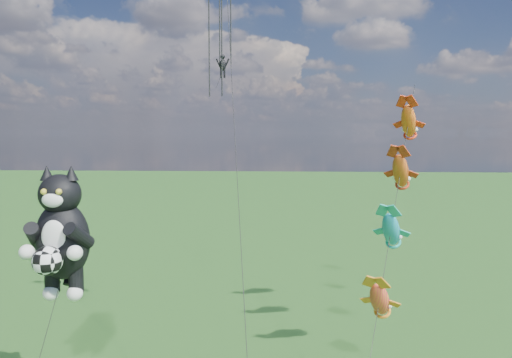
{
  "coord_description": "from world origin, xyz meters",
  "views": [
    {
      "loc": [
        13.08,
        -16.59,
        12.75
      ],
      "look_at": [
        11.33,
        13.11,
        10.02
      ],
      "focal_mm": 35.0,
      "sensor_mm": 36.0,
      "label": 1
    }
  ],
  "objects": [
    {
      "name": "cat_kite_rig",
      "position": [
        2.9,
        5.15,
        8.27
      ],
      "size": [
        2.98,
        4.36,
        11.31
      ],
      "rotation": [
        0.0,
        0.0,
        -0.3
      ],
      "color": "brown",
      "rests_on": "ground"
    },
    {
      "name": "fish_windsock_rig",
      "position": [
        19.33,
        11.72,
        9.02
      ],
      "size": [
        5.87,
        14.93,
        16.06
      ],
      "rotation": [
        0.0,
        0.0,
        -0.04
      ],
      "color": "brown",
      "rests_on": "ground"
    },
    {
      "name": "parafoil_rig",
      "position": [
        9.36,
        13.33,
        18.85
      ],
      "size": [
        3.85,
        17.26,
        25.91
      ],
      "rotation": [
        0.0,
        0.0,
        0.26
      ],
      "color": "brown",
      "rests_on": "ground"
    }
  ]
}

